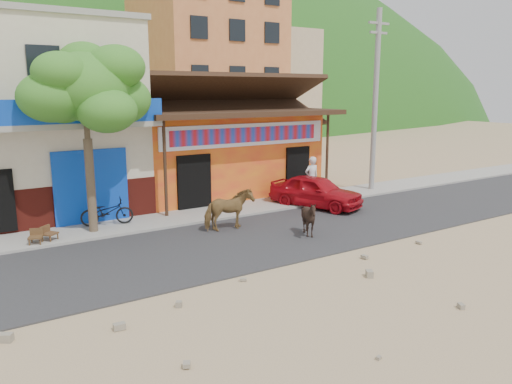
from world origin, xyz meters
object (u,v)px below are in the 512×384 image
utility_pole (375,101)px  cow_tan (229,210)px  cow_dark (309,218)px  cafe_chair_left (35,230)px  tree (88,139)px  pedestrian (312,178)px  cafe_chair_right (49,227)px  scooter (107,212)px  red_car (316,191)px

utility_pole → cow_tan: utility_pole is taller
cow_dark → cafe_chair_left: size_ratio=1.42×
tree → cafe_chair_left: bearing=-165.9°
pedestrian → cow_tan: bearing=24.9°
cafe_chair_right → tree: bearing=-25.4°
cow_tan → scooter: cow_tan is taller
tree → cafe_chair_left: tree is taller
tree → red_car: tree is taller
tree → cafe_chair_left: (-1.82, -0.46, -2.59)m
utility_pole → pedestrian: 4.84m
utility_pole → cafe_chair_left: 15.07m
cafe_chair_right → pedestrian: bearing=-36.0°
utility_pole → pedestrian: bearing=-177.7°
cow_dark → tree: bearing=-147.8°
cow_tan → pedestrian: pedestrian is taller
scooter → cafe_chair_left: scooter is taller
tree → cow_dark: (5.72, -4.02, -2.50)m
cafe_chair_left → red_car: bearing=17.9°
tree → utility_pole: size_ratio=0.75×
cow_tan → pedestrian: bearing=-65.6°
utility_pole → scooter: bearing=178.6°
cow_dark → utility_pole: bearing=98.2°
scooter → cow_dark: bearing=-118.7°
scooter → cafe_chair_right: scooter is taller
utility_pole → cafe_chair_right: (-14.20, -0.51, -3.58)m
pedestrian → cafe_chair_right: (-10.50, -0.36, -0.47)m
cafe_chair_left → cafe_chair_right: 0.45m
cow_dark → scooter: cow_dark is taller
red_car → cow_tan: bearing=170.7°
cow_tan → scooter: bearing=55.0°
red_car → cafe_chair_right: 9.90m
utility_pole → cafe_chair_left: bearing=-177.4°
tree → red_car: size_ratio=1.60×
pedestrian → utility_pole: bearing=-174.6°
cow_tan → cow_dark: (1.82, -1.99, -0.11)m
cow_tan → cafe_chair_right: 5.58m
cow_dark → red_car: size_ratio=0.31×
cow_tan → red_car: bearing=-74.7°
scooter → pedestrian: (8.50, -0.44, 0.44)m
cow_tan → cafe_chair_left: cow_tan is taller
cow_dark → cafe_chair_left: (-7.54, 3.57, -0.09)m
cow_tan → cafe_chair_right: cow_tan is taller
cafe_chair_right → utility_pole: bearing=-35.9°
cow_tan → tree: bearing=64.9°
red_car → pedestrian: pedestrian is taller
red_car → pedestrian: (0.63, 1.05, 0.33)m
cow_dark → cafe_chair_left: 8.35m
cow_tan → cafe_chair_right: (-5.30, 1.73, -0.19)m
red_car → scooter: red_car is taller
scooter → pedestrian: size_ratio=0.97×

